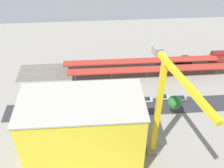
% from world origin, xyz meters
% --- Properties ---
extents(ground_plane, '(146.60, 146.60, 0.00)m').
position_xyz_m(ground_plane, '(0.00, 0.00, 0.00)').
color(ground_plane, gray).
rests_on(ground_plane, ground).
extents(rail_bed, '(91.67, 13.47, 0.01)m').
position_xyz_m(rail_bed, '(0.00, -21.61, 0.00)').
color(rail_bed, '#665E54').
rests_on(rail_bed, ground).
extents(street_asphalt, '(91.66, 9.34, 0.01)m').
position_xyz_m(street_asphalt, '(0.00, 3.58, 0.00)').
color(street_asphalt, '#2D2D33').
rests_on(street_asphalt, ground).
extents(track_rails, '(91.63, 7.03, 0.12)m').
position_xyz_m(track_rails, '(0.00, -21.61, 0.18)').
color(track_rails, '#9E9EA8').
rests_on(track_rails, ground).
extents(platform_canopy_near, '(66.96, 4.41, 4.46)m').
position_xyz_m(platform_canopy_near, '(-9.55, -14.51, 4.21)').
color(platform_canopy_near, '#A82D23').
rests_on(platform_canopy_near, ground).
extents(platform_canopy_far, '(67.93, 4.26, 4.35)m').
position_xyz_m(platform_canopy_far, '(-8.00, -21.34, 4.08)').
color(platform_canopy_far, '#A82D23').
rests_on(platform_canopy_far, ground).
extents(locomotive, '(14.89, 2.77, 4.96)m').
position_xyz_m(locomotive, '(-24.42, -24.18, 1.74)').
color(locomotive, black).
rests_on(locomotive, ground).
extents(parked_car_0, '(4.53, 1.96, 1.59)m').
position_xyz_m(parked_car_0, '(-19.79, 0.86, 0.71)').
color(parked_car_0, black).
rests_on(parked_car_0, ground).
extents(parked_car_1, '(4.80, 2.03, 1.75)m').
position_xyz_m(parked_car_1, '(-13.11, -0.18, 0.79)').
color(parked_car_1, black).
rests_on(parked_car_1, ground).
extents(parked_car_2, '(4.54, 1.94, 1.60)m').
position_xyz_m(parked_car_2, '(-6.66, 0.74, 0.72)').
color(parked_car_2, black).
rests_on(parked_car_2, ground).
extents(parked_car_3, '(4.84, 1.95, 1.63)m').
position_xyz_m(parked_car_3, '(-0.76, 0.13, 0.73)').
color(parked_car_3, black).
rests_on(parked_car_3, ground).
extents(parked_car_4, '(4.49, 1.96, 1.72)m').
position_xyz_m(parked_car_4, '(5.68, -0.07, 0.77)').
color(parked_car_4, black).
rests_on(parked_car_4, ground).
extents(parked_car_5, '(4.07, 1.97, 1.61)m').
position_xyz_m(parked_car_5, '(12.60, 0.05, 0.72)').
color(parked_car_5, black).
rests_on(parked_car_5, ground).
extents(parked_car_6, '(4.61, 2.00, 1.69)m').
position_xyz_m(parked_car_6, '(18.63, 0.18, 0.76)').
color(parked_car_6, black).
rests_on(parked_car_6, ground).
extents(construction_building, '(32.31, 16.51, 21.88)m').
position_xyz_m(construction_building, '(16.17, 24.16, 10.94)').
color(construction_building, yellow).
rests_on(construction_building, ground).
extents(construction_roof_slab, '(32.91, 17.12, 0.40)m').
position_xyz_m(construction_roof_slab, '(16.17, 24.16, 22.08)').
color(construction_roof_slab, '#ADA89E').
rests_on(construction_roof_slab, construction_building).
extents(tower_crane, '(7.55, 26.81, 34.38)m').
position_xyz_m(tower_crane, '(-4.92, 25.89, 20.53)').
color(tower_crane, gray).
rests_on(tower_crane, ground).
extents(box_truck_0, '(8.59, 2.87, 3.41)m').
position_xyz_m(box_truck_0, '(14.55, 9.29, 1.66)').
color(box_truck_0, black).
rests_on(box_truck_0, ground).
extents(box_truck_1, '(8.50, 3.05, 3.51)m').
position_xyz_m(box_truck_1, '(23.09, 10.73, 1.71)').
color(box_truck_1, black).
rests_on(box_truck_1, ground).
extents(box_truck_2, '(8.79, 3.19, 3.50)m').
position_xyz_m(box_truck_2, '(2.89, 9.63, 1.70)').
color(box_truck_2, black).
rests_on(box_truck_2, ground).
extents(street_tree_0, '(5.44, 5.44, 7.70)m').
position_xyz_m(street_tree_0, '(17.84, 9.36, 4.97)').
color(street_tree_0, brown).
rests_on(street_tree_0, ground).
extents(street_tree_1, '(6.21, 6.21, 8.92)m').
position_xyz_m(street_tree_1, '(28.66, 8.69, 5.81)').
color(street_tree_1, brown).
rests_on(street_tree_1, ground).
extents(street_tree_2, '(4.95, 4.95, 8.15)m').
position_xyz_m(street_tree_2, '(-14.69, 8.35, 5.66)').
color(street_tree_2, brown).
rests_on(street_tree_2, ground).
extents(traffic_light, '(0.50, 0.36, 6.61)m').
position_xyz_m(traffic_light, '(5.57, -1.09, 4.38)').
color(traffic_light, '#333333').
rests_on(traffic_light, ground).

